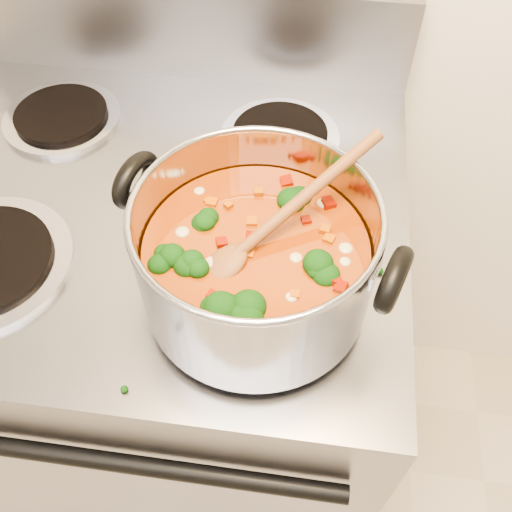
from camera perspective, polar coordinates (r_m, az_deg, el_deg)
The scene contains 4 objects.
electric_range at distance 1.21m, azimuth -7.64°, elevation -8.90°, with size 0.75×0.68×1.08m.
stockpot at distance 0.65m, azimuth 0.04°, elevation -0.24°, with size 0.33×0.27×0.16m.
wooden_spoon at distance 0.62m, azimuth 0.79°, elevation 2.51°, with size 0.20×0.19×0.10m.
cooktop_crumbs at distance 0.74m, azimuth -8.25°, elevation -2.47°, with size 0.41×0.10×0.01m.
Camera 1 is at (0.22, 0.61, 1.52)m, focal length 40.00 mm.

